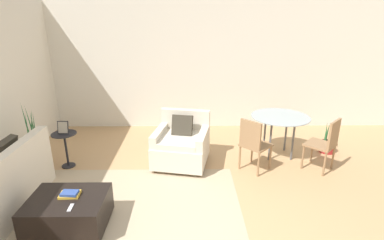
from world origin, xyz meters
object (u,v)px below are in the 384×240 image
object	(u,v)px
picture_frame	(63,127)
dining_chair_near_right	(326,142)
ottoman	(69,211)
dining_chair_near_left	(253,142)
book_stack	(70,194)
potted_plant_small	(327,144)
dining_table	(280,121)
side_table	(65,144)
potted_plant	(37,155)
tv_remote_primary	(71,208)
armchair	(182,145)

from	to	relation	value
picture_frame	dining_chair_near_right	bearing A→B (deg)	-2.56
ottoman	dining_chair_near_left	distance (m)	2.86
ottoman	book_stack	bearing A→B (deg)	62.65
potted_plant_small	dining_table	bearing A→B (deg)	-172.68
side_table	potted_plant_small	xyz separation A→B (m)	(4.68, 0.52, -0.27)
side_table	dining_chair_near_left	world-z (taller)	dining_chair_near_left
potted_plant_small	dining_chair_near_left	bearing A→B (deg)	-155.54
ottoman	dining_table	distance (m)	3.68
ottoman	side_table	world-z (taller)	side_table
potted_plant	potted_plant_small	bearing A→B (deg)	5.96
dining_chair_near_right	potted_plant_small	distance (m)	0.90
book_stack	potted_plant	size ratio (longest dim) A/B	0.21
book_stack	side_table	xyz separation A→B (m)	(-0.64, 1.53, -0.01)
dining_chair_near_right	potted_plant_small	bearing A→B (deg)	61.11
dining_table	potted_plant_small	size ratio (longest dim) A/B	1.66
ottoman	book_stack	xyz separation A→B (m)	(0.02, 0.05, 0.21)
potted_plant_small	side_table	bearing A→B (deg)	-173.61
side_table	dining_table	bearing A→B (deg)	6.15
picture_frame	dining_chair_near_right	size ratio (longest dim) A/B	0.23
dining_chair_near_right	potted_plant_small	xyz separation A→B (m)	(0.39, 0.72, -0.37)
potted_plant	dining_chair_near_right	world-z (taller)	potted_plant
dining_chair_near_left	potted_plant_small	bearing A→B (deg)	24.46
book_stack	dining_chair_near_right	distance (m)	3.87
dining_table	dining_chair_near_left	bearing A→B (deg)	-135.00
tv_remote_primary	picture_frame	size ratio (longest dim) A/B	0.68
book_stack	potted_plant	distance (m)	1.91
book_stack	potted_plant	xyz separation A→B (m)	(-1.15, 1.51, -0.21)
potted_plant	dining_chair_near_left	distance (m)	3.62
ottoman	dining_table	size ratio (longest dim) A/B	0.88
book_stack	tv_remote_primary	world-z (taller)	book_stack
side_table	potted_plant_small	bearing A→B (deg)	6.39
ottoman	potted_plant_small	distance (m)	4.57
side_table	dining_table	size ratio (longest dim) A/B	0.59
dining_table	book_stack	bearing A→B (deg)	-147.72
potted_plant	dining_chair_near_left	xyz separation A→B (m)	(3.61, -0.17, 0.30)
dining_chair_near_left	potted_plant_small	size ratio (longest dim) A/B	1.46
tv_remote_primary	picture_frame	xyz separation A→B (m)	(-0.74, 1.77, 0.30)
potted_plant	dining_chair_near_right	bearing A→B (deg)	-2.09
armchair	dining_chair_near_right	xyz separation A→B (m)	(2.34, -0.29, 0.17)
side_table	picture_frame	size ratio (longest dim) A/B	2.89
armchair	potted_plant	world-z (taller)	potted_plant
book_stack	side_table	bearing A→B (deg)	112.87
potted_plant	potted_plant_small	distance (m)	5.21
picture_frame	armchair	bearing A→B (deg)	2.88
picture_frame	dining_chair_near_right	xyz separation A→B (m)	(4.28, -0.19, -0.19)
armchair	dining_chair_near_right	distance (m)	2.36
potted_plant	ottoman	bearing A→B (deg)	-54.20
armchair	dining_table	distance (m)	1.80
dining_table	dining_chair_near_right	xyz separation A→B (m)	(0.59, -0.59, -0.14)
armchair	dining_table	world-z (taller)	armchair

